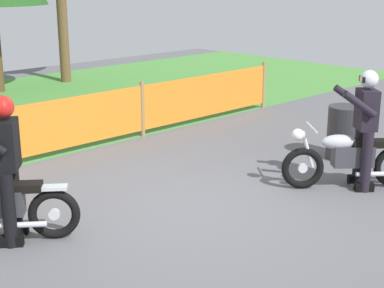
{
  "coord_description": "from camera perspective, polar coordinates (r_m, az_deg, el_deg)",
  "views": [
    {
      "loc": [
        -4.93,
        -5.21,
        2.94
      ],
      "look_at": [
        -0.08,
        -0.17,
        0.9
      ],
      "focal_mm": 54.74,
      "sensor_mm": 36.0,
      "label": 1
    }
  ],
  "objects": [
    {
      "name": "spare_drum",
      "position": [
        9.91,
        14.67,
        1.08
      ],
      "size": [
        0.58,
        0.58,
        0.88
      ],
      "primitive_type": "cylinder",
      "color": "#2D2D33",
      "rests_on": "ground"
    },
    {
      "name": "motorcycle_lead",
      "position": [
        8.55,
        15.01,
        -1.32
      ],
      "size": [
        1.52,
        1.34,
        0.91
      ],
      "rotation": [
        0.0,
        0.0,
        2.43
      ],
      "color": "black",
      "rests_on": "ground"
    },
    {
      "name": "rider_trailing",
      "position": [
        6.79,
        -17.63,
        -1.87
      ],
      "size": [
        0.73,
        0.72,
        1.69
      ],
      "rotation": [
        0.0,
        0.0,
        2.47
      ],
      "color": "black",
      "rests_on": "ground"
    },
    {
      "name": "ground",
      "position": [
        7.76,
        -0.45,
        -6.11
      ],
      "size": [
        24.0,
        24.0,
        0.02
      ],
      "primitive_type": "cube",
      "color": "#5B5B60"
    },
    {
      "name": "barrier_fence",
      "position": [
        9.93,
        -12.74,
        1.86
      ],
      "size": [
        10.64,
        0.08,
        1.05
      ],
      "color": "#997547",
      "rests_on": "ground"
    },
    {
      "name": "rider_lead",
      "position": [
        8.48,
        16.43,
        1.77
      ],
      "size": [
        0.73,
        0.73,
        1.69
      ],
      "rotation": [
        0.0,
        0.0,
        2.43
      ],
      "color": "black",
      "rests_on": "ground"
    }
  ]
}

